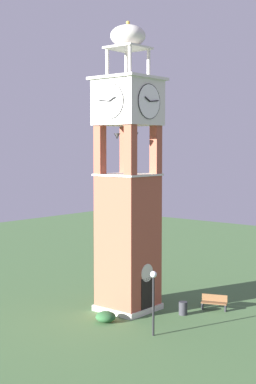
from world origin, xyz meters
The scene contains 6 objects.
ground centered at (0.00, 0.00, 0.00)m, with size 80.00×80.00×0.00m, color #476B3D.
clock_tower centered at (0.00, 0.00, 7.32)m, with size 3.59×3.59×17.74m.
park_bench centered at (3.41, -4.17, 0.48)m, with size 0.99×1.65×0.95m.
lamp_post centered at (-2.89, -4.22, 2.48)m, with size 0.36×0.36×3.53m.
trash_bin centered at (1.30, -3.27, 0.40)m, with size 0.52×0.52×0.80m, color #2D2D33.
shrub_near_entry centered at (-2.80, -0.66, 0.32)m, with size 1.18×1.18×0.63m, color #28562D.
Camera 1 is at (-26.66, -22.43, 10.11)m, focal length 53.12 mm.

